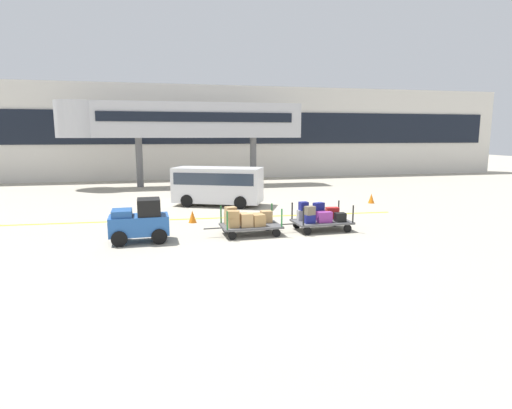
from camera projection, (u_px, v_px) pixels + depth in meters
name	position (u px, v px, depth m)	size (l,w,h in m)	color
ground_plane	(281.00, 257.00, 13.48)	(120.00, 120.00, 0.00)	#A8A08E
apron_lead_line	(209.00, 218.00, 19.67)	(18.10, 0.20, 0.01)	yellow
terminal_building	(202.00, 132.00, 37.81)	(59.11, 2.51, 8.17)	beige
jet_bridge	(174.00, 121.00, 31.35)	(17.93, 3.00, 6.26)	#B7B7BC
baggage_tug	(140.00, 222.00, 15.25)	(2.14, 1.30, 1.58)	#2659A5
baggage_cart_lead	(247.00, 221.00, 16.36)	(3.03, 1.49, 1.10)	#4C4C4F
baggage_cart_middle	(321.00, 217.00, 17.13)	(3.03, 1.49, 1.17)	#4C4C4F
shuttle_van	(218.00, 183.00, 23.15)	(5.16, 3.67, 2.10)	silver
safety_cone_near	(371.00, 198.00, 24.00)	(0.36, 0.36, 0.55)	orange
safety_cone_far	(192.00, 217.00, 18.67)	(0.36, 0.36, 0.55)	orange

